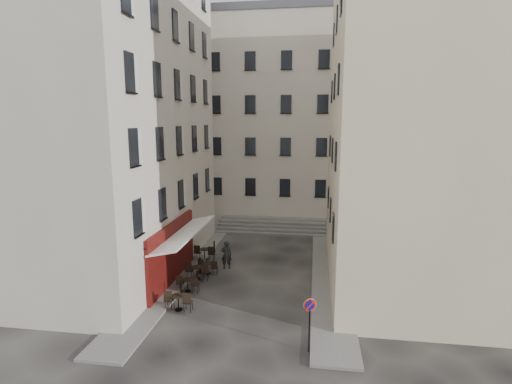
% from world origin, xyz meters
% --- Properties ---
extents(ground, '(90.00, 90.00, 0.00)m').
position_xyz_m(ground, '(0.00, 0.00, 0.00)').
color(ground, black).
rests_on(ground, ground).
extents(sidewalk_left, '(2.00, 22.00, 0.12)m').
position_xyz_m(sidewalk_left, '(-4.50, 4.00, 0.06)').
color(sidewalk_left, slate).
rests_on(sidewalk_left, ground).
extents(sidewalk_right, '(2.00, 18.00, 0.12)m').
position_xyz_m(sidewalk_right, '(4.50, 3.00, 0.06)').
color(sidewalk_right, slate).
rests_on(sidewalk_right, ground).
extents(building_left, '(12.20, 16.20, 20.60)m').
position_xyz_m(building_left, '(-10.50, 3.00, 10.31)').
color(building_left, '#BEB1A2').
rests_on(building_left, ground).
extents(building_right, '(12.20, 14.20, 18.60)m').
position_xyz_m(building_right, '(10.50, 3.50, 9.31)').
color(building_right, beige).
rests_on(building_right, ground).
extents(building_back, '(18.20, 10.20, 18.60)m').
position_xyz_m(building_back, '(-1.00, 19.00, 9.31)').
color(building_back, '#BEB1A2').
rests_on(building_back, ground).
extents(cafe_storefront, '(1.74, 7.30, 3.50)m').
position_xyz_m(cafe_storefront, '(-4.32, 1.00, 1.88)').
color(cafe_storefront, '#410F09').
rests_on(cafe_storefront, ground).
extents(stone_steps, '(9.00, 3.15, 0.80)m').
position_xyz_m(stone_steps, '(0.00, 12.57, 0.40)').
color(stone_steps, slate).
rests_on(stone_steps, ground).
extents(bollard_near, '(0.12, 0.12, 0.98)m').
position_xyz_m(bollard_near, '(-3.25, -1.00, 0.53)').
color(bollard_near, black).
rests_on(bollard_near, ground).
extents(bollard_mid, '(0.12, 0.12, 0.98)m').
position_xyz_m(bollard_mid, '(-3.25, 2.50, 0.53)').
color(bollard_mid, black).
rests_on(bollard_mid, ground).
extents(bollard_far, '(0.12, 0.12, 0.98)m').
position_xyz_m(bollard_far, '(-3.25, 6.00, 0.53)').
color(bollard_far, black).
rests_on(bollard_far, ground).
extents(no_parking_sign, '(0.49, 0.20, 2.26)m').
position_xyz_m(no_parking_sign, '(3.45, -4.93, 1.60)').
color(no_parking_sign, black).
rests_on(no_parking_sign, ground).
extents(bistro_table_a, '(1.40, 0.66, 0.98)m').
position_xyz_m(bistro_table_a, '(-2.92, -2.29, 0.50)').
color(bistro_table_a, black).
rests_on(bistro_table_a, ground).
extents(bistro_table_b, '(1.26, 0.59, 0.88)m').
position_xyz_m(bistro_table_b, '(-3.15, -0.14, 0.45)').
color(bistro_table_b, black).
rests_on(bistro_table_b, ground).
extents(bistro_table_c, '(1.41, 0.66, 0.99)m').
position_xyz_m(bistro_table_c, '(-3.13, 1.56, 0.51)').
color(bistro_table_c, black).
rests_on(bistro_table_c, ground).
extents(bistro_table_d, '(1.23, 0.57, 0.86)m').
position_xyz_m(bistro_table_d, '(-2.74, 2.50, 0.44)').
color(bistro_table_d, black).
rests_on(bistro_table_d, ground).
extents(bistro_table_e, '(1.39, 0.65, 0.98)m').
position_xyz_m(bistro_table_e, '(-3.60, 4.81, 0.50)').
color(bistro_table_e, black).
rests_on(bistro_table_e, ground).
extents(pedestrian, '(0.70, 0.51, 1.80)m').
position_xyz_m(pedestrian, '(-1.83, 3.53, 0.90)').
color(pedestrian, black).
rests_on(pedestrian, ground).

